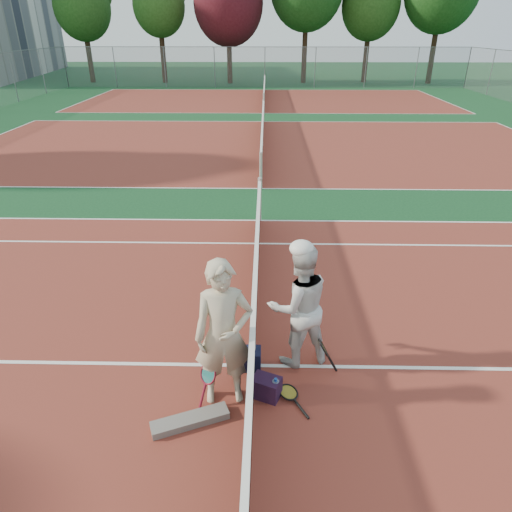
# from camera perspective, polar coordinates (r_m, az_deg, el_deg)

# --- Properties ---
(ground) EXTENTS (130.00, 130.00, 0.00)m
(ground) POSITION_cam_1_polar(r_m,az_deg,el_deg) (6.69, -0.27, -13.56)
(ground) COLOR #103C1D
(ground) RESTS_ON ground
(court_main) EXTENTS (23.77, 10.97, 0.01)m
(court_main) POSITION_cam_1_polar(r_m,az_deg,el_deg) (6.69, -0.27, -13.54)
(court_main) COLOR maroon
(court_main) RESTS_ON ground
(court_far_a) EXTENTS (23.77, 10.97, 0.01)m
(court_far_a) POSITION_cam_1_polar(r_m,az_deg,el_deg) (19.10, 0.80, 13.56)
(court_far_a) COLOR maroon
(court_far_a) RESTS_ON ground
(court_far_b) EXTENTS (23.77, 10.97, 0.01)m
(court_far_b) POSITION_cam_1_polar(r_m,az_deg,el_deg) (32.40, 1.03, 18.96)
(court_far_b) COLOR maroon
(court_far_b) RESTS_ON ground
(net_main) EXTENTS (0.10, 10.98, 1.02)m
(net_main) POSITION_cam_1_polar(r_m,az_deg,el_deg) (6.37, -0.28, -10.05)
(net_main) COLOR black
(net_main) RESTS_ON ground
(net_far_a) EXTENTS (0.10, 10.98, 1.02)m
(net_far_a) POSITION_cam_1_polar(r_m,az_deg,el_deg) (18.99, 0.81, 15.05)
(net_far_a) COLOR black
(net_far_a) RESTS_ON ground
(net_far_b) EXTENTS (0.10, 10.98, 1.02)m
(net_far_b) POSITION_cam_1_polar(r_m,az_deg,el_deg) (32.33, 1.04, 19.85)
(net_far_b) COLOR black
(net_far_b) RESTS_ON ground
(fence_back) EXTENTS (32.00, 0.06, 3.00)m
(fence_back) POSITION_cam_1_polar(r_m,az_deg,el_deg) (39.21, 1.11, 22.49)
(fence_back) COLOR slate
(fence_back) RESTS_ON ground
(player_a) EXTENTS (0.78, 0.58, 1.97)m
(player_a) POSITION_cam_1_polar(r_m,az_deg,el_deg) (5.62, -4.07, -9.77)
(player_a) COLOR #C4B698
(player_a) RESTS_ON ground
(player_b) EXTENTS (1.05, 0.92, 1.83)m
(player_b) POSITION_cam_1_polar(r_m,az_deg,el_deg) (6.30, 5.38, -6.22)
(player_b) COLOR silver
(player_b) RESTS_ON ground
(racket_red) EXTENTS (0.38, 0.38, 0.56)m
(racket_red) POSITION_cam_1_polar(r_m,az_deg,el_deg) (6.03, -5.94, -15.54)
(racket_red) COLOR maroon
(racket_red) RESTS_ON ground
(racket_black_held) EXTENTS (0.33, 0.31, 0.55)m
(racket_black_held) POSITION_cam_1_polar(r_m,az_deg,el_deg) (6.47, 8.33, -12.35)
(racket_black_held) COLOR black
(racket_black_held) RESTS_ON ground
(racket_spare) EXTENTS (0.53, 0.65, 0.08)m
(racket_spare) POSITION_cam_1_polar(r_m,az_deg,el_deg) (6.23, 4.06, -16.72)
(racket_spare) COLOR black
(racket_spare) RESTS_ON ground
(sports_bag_navy) EXTENTS (0.38, 0.26, 0.30)m
(sports_bag_navy) POSITION_cam_1_polar(r_m,az_deg,el_deg) (6.57, -1.10, -12.72)
(sports_bag_navy) COLOR black
(sports_bag_navy) RESTS_ON ground
(sports_bag_purple) EXTENTS (0.43, 0.37, 0.29)m
(sports_bag_purple) POSITION_cam_1_polar(r_m,az_deg,el_deg) (6.15, 1.30, -16.10)
(sports_bag_purple) COLOR black
(sports_bag_purple) RESTS_ON ground
(net_cover_canvas) EXTENTS (0.96, 0.56, 0.10)m
(net_cover_canvas) POSITION_cam_1_polar(r_m,az_deg,el_deg) (5.94, -8.22, -19.66)
(net_cover_canvas) COLOR #67615D
(net_cover_canvas) RESTS_ON ground
(water_bottle) EXTENTS (0.09, 0.09, 0.30)m
(water_bottle) POSITION_cam_1_polar(r_m,az_deg,el_deg) (6.11, 2.45, -16.39)
(water_bottle) COLOR #C9E6FE
(water_bottle) RESTS_ON ground
(tree_back_0) EXTENTS (4.65, 4.65, 8.57)m
(tree_back_0) POSITION_cam_1_polar(r_m,az_deg,el_deg) (45.57, -20.92, 27.05)
(tree_back_0) COLOR #382314
(tree_back_0) RESTS_ON ground
(tree_back_1) EXTENTS (4.28, 4.28, 8.45)m
(tree_back_1) POSITION_cam_1_polar(r_m,az_deg,el_deg) (43.68, -12.04, 28.26)
(tree_back_1) COLOR #382314
(tree_back_1) RESTS_ON ground
(tree_back_maroon) EXTENTS (5.68, 5.68, 9.37)m
(tree_back_maroon) POSITION_cam_1_polar(r_m,az_deg,el_deg) (42.43, -3.49, 28.97)
(tree_back_maroon) COLOR #382314
(tree_back_maroon) RESTS_ON ground
(tree_back_4) EXTENTS (4.83, 4.83, 8.80)m
(tree_back_4) POSITION_cam_1_polar(r_m,az_deg,el_deg) (44.26, 14.16, 28.10)
(tree_back_4) COLOR #382314
(tree_back_4) RESTS_ON ground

